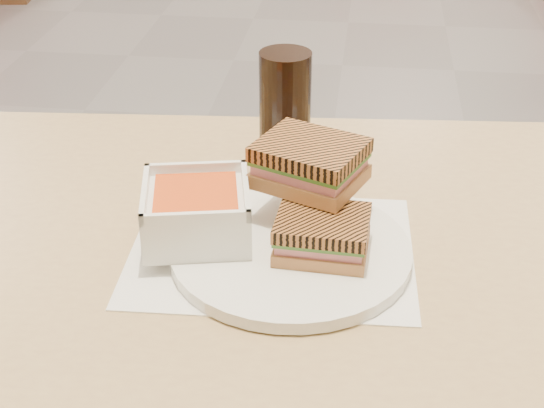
# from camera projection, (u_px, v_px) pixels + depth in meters

# --- Properties ---
(main_table) EXTENTS (1.25, 0.79, 0.75)m
(main_table) POSITION_uv_depth(u_px,v_px,m) (285.00, 303.00, 1.07)
(main_table) COLOR tan
(main_table) RESTS_ON ground
(tray_liner) EXTENTS (0.35, 0.28, 0.00)m
(tray_liner) POSITION_uv_depth(u_px,v_px,m) (272.00, 250.00, 0.97)
(tray_liner) COLOR white
(tray_liner) RESTS_ON main_table
(plate) EXTENTS (0.29, 0.29, 0.02)m
(plate) POSITION_uv_depth(u_px,v_px,m) (291.00, 252.00, 0.95)
(plate) COLOR white
(plate) RESTS_ON tray_liner
(soup_bowl) EXTENTS (0.15, 0.15, 0.07)m
(soup_bowl) POSITION_uv_depth(u_px,v_px,m) (197.00, 213.00, 0.96)
(soup_bowl) COLOR white
(soup_bowl) RESTS_ON plate
(panini_lower) EXTENTS (0.11, 0.10, 0.05)m
(panini_lower) POSITION_uv_depth(u_px,v_px,m) (322.00, 234.00, 0.93)
(panini_lower) COLOR #B07446
(panini_lower) RESTS_ON plate
(panini_upper) EXTENTS (0.15, 0.14, 0.06)m
(panini_upper) POSITION_uv_depth(u_px,v_px,m) (310.00, 163.00, 0.97)
(panini_upper) COLOR #B07446
(panini_upper) RESTS_ON panini_lower
(cola_glass) EXTENTS (0.08, 0.08, 0.16)m
(cola_glass) POSITION_uv_depth(u_px,v_px,m) (285.00, 106.00, 1.15)
(cola_glass) COLOR black
(cola_glass) RESTS_ON main_table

